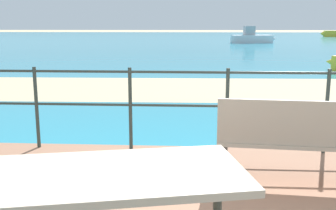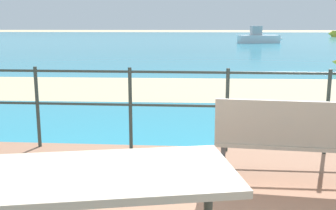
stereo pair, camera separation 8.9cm
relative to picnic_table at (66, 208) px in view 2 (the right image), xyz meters
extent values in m
cube|color=teal|center=(0.43, 40.42, -0.65)|extent=(90.00, 90.00, 0.01)
cube|color=tan|center=(0.43, 8.09, -0.65)|extent=(54.08, 5.10, 0.01)
cube|color=tan|center=(0.00, 0.00, 0.17)|extent=(1.88, 1.08, 0.04)
cube|color=tan|center=(-0.12, 0.54, -0.15)|extent=(1.78, 0.64, 0.04)
cube|color=tan|center=(1.69, 1.84, -0.17)|extent=(1.72, 0.55, 0.04)
cube|color=tan|center=(1.68, 1.66, 0.06)|extent=(1.69, 0.20, 0.42)
cylinder|color=#4C5156|center=(0.94, 2.06, -0.38)|extent=(0.04, 0.04, 0.42)
cylinder|color=#4C5156|center=(0.92, 1.76, -0.38)|extent=(0.04, 0.04, 0.42)
cylinder|color=#2D3833|center=(-1.34, 2.86, -0.08)|extent=(0.04, 0.04, 1.02)
cylinder|color=#2D3833|center=(-0.16, 2.86, -0.08)|extent=(0.04, 0.04, 1.02)
cylinder|color=#2D3833|center=(1.02, 2.86, -0.08)|extent=(0.04, 0.04, 1.02)
cylinder|color=#2D3833|center=(2.20, 2.86, -0.08)|extent=(0.04, 0.04, 1.02)
cylinder|color=#2D3833|center=(0.43, 2.86, 0.38)|extent=(5.90, 0.03, 0.03)
cylinder|color=#2D3833|center=(0.43, 2.86, -0.03)|extent=(5.90, 0.03, 0.03)
cone|color=yellow|center=(17.87, 53.41, -0.23)|extent=(0.63, 0.81, 0.73)
cube|color=silver|center=(5.77, 33.95, -0.30)|extent=(3.72, 1.95, 0.68)
cube|color=#A5A8AD|center=(5.51, 33.89, 0.43)|extent=(1.02, 0.86, 0.78)
cone|color=silver|center=(7.74, 34.43, -0.30)|extent=(0.63, 0.72, 0.62)
camera|label=1|loc=(0.60, -1.89, 0.94)|focal=42.60mm
camera|label=2|loc=(0.69, -1.88, 0.94)|focal=42.60mm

